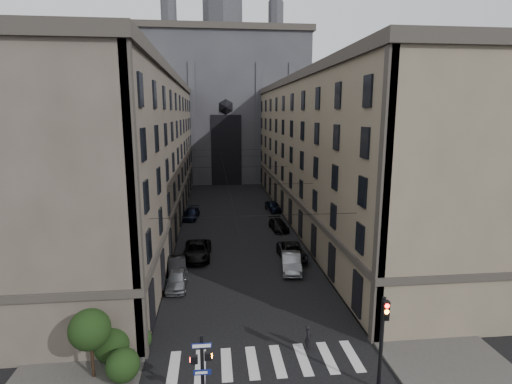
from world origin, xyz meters
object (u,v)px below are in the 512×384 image
object	(u,v)px
car_right_midnear	(292,252)
car_right_near	(291,262)
car_left_midfar	(197,250)
car_right_far	(273,206)
car_left_near	(177,280)
car_right_midfar	(278,225)
traffic_light_right	(383,333)
pedestrian_signal_left	(202,367)
car_left_midnear	(177,266)
gothic_tower	(224,97)
car_left_far	(191,214)
pedestrian	(308,338)

from	to	relation	value
car_right_midnear	car_right_near	bearing A→B (deg)	-102.81
car_left_midfar	car_right_midnear	distance (m)	9.47
car_left_midfar	car_right_far	bearing A→B (deg)	62.80
car_left_near	car_right_midfar	xyz separation A→B (m)	(11.13, 15.65, -0.08)
traffic_light_right	car_left_near	bearing A→B (deg)	129.77
pedestrian_signal_left	car_right_midfar	size ratio (longest dim) A/B	0.90
car_left_midnear	car_right_near	xyz separation A→B (m)	(10.40, -0.38, 0.07)
pedestrian_signal_left	car_right_near	world-z (taller)	pedestrian_signal_left
car_left_midnear	car_left_midfar	world-z (taller)	car_left_midfar
car_left_near	car_right_far	distance (m)	28.10
gothic_tower	car_right_near	world-z (taller)	gothic_tower
traffic_light_right	car_left_far	world-z (taller)	traffic_light_right
car_left_near	gothic_tower	bearing A→B (deg)	85.00
gothic_tower	traffic_light_right	bearing A→B (deg)	-85.62
car_left_far	car_right_midnear	distance (m)	19.92
car_right_near	car_right_far	distance (m)	22.86
car_left_midnear	car_right_midfar	size ratio (longest dim) A/B	0.99
car_right_midfar	pedestrian	xyz separation A→B (m)	(-2.41, -25.52, 0.15)
pedestrian_signal_left	car_right_far	bearing A→B (deg)	76.53
pedestrian_signal_left	car_left_midnear	size ratio (longest dim) A/B	0.91
pedestrian_signal_left	pedestrian	xyz separation A→B (m)	(6.29, 4.43, -1.52)
car_left_midfar	car_left_midnear	bearing A→B (deg)	-111.51
pedestrian	traffic_light_right	bearing A→B (deg)	-133.51
car_left_midnear	pedestrian_signal_left	bearing A→B (deg)	-88.55
car_right_midnear	car_right_midfar	world-z (taller)	car_right_midnear
traffic_light_right	car_right_midfar	xyz separation A→B (m)	(-0.42, 29.53, -2.64)
car_right_far	pedestrian	distance (m)	35.45
car_right_midfar	car_right_far	world-z (taller)	car_right_far
car_left_midfar	car_right_midfar	size ratio (longest dim) A/B	1.29
gothic_tower	car_right_midfar	world-z (taller)	gothic_tower
pedestrian_signal_left	car_left_midfar	xyz separation A→B (m)	(-1.02, 21.10, -1.52)
pedestrian	car_left_midnear	bearing A→B (deg)	46.16
gothic_tower	car_left_midnear	distance (m)	59.00
car_left_midnear	gothic_tower	bearing A→B (deg)	76.34
car_right_midnear	car_left_midfar	bearing A→B (deg)	172.37
car_left_midfar	pedestrian	xyz separation A→B (m)	(7.31, -16.67, 0.00)
gothic_tower	pedestrian_signal_left	xyz separation A→B (m)	(-3.51, -73.46, -15.48)
car_left_far	gothic_tower	bearing A→B (deg)	88.25
car_right_near	traffic_light_right	bearing A→B (deg)	-77.46
car_left_near	pedestrian	distance (m)	13.17
car_left_midnear	car_right_far	world-z (taller)	car_right_far
car_right_midnear	pedestrian	xyz separation A→B (m)	(-2.08, -15.47, 0.07)
car_left_midfar	pedestrian	size ratio (longest dim) A/B	3.60
traffic_light_right	gothic_tower	bearing A→B (deg)	94.38
car_left_far	car_right_near	size ratio (longest dim) A/B	0.99
traffic_light_right	car_right_midfar	world-z (taller)	traffic_light_right
car_left_near	pedestrian	world-z (taller)	pedestrian
car_right_midfar	pedestrian_signal_left	bearing A→B (deg)	-111.41
pedestrian_signal_left	car_left_far	distance (m)	36.79
car_left_midnear	car_right_midfar	bearing A→B (deg)	40.62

